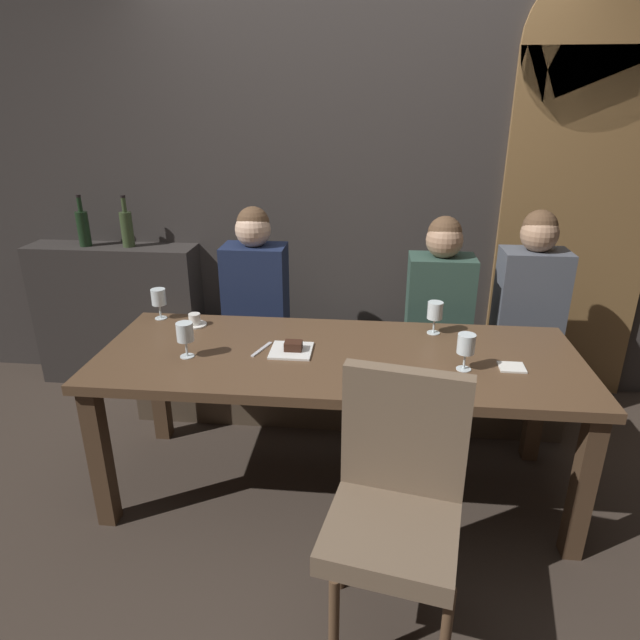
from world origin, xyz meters
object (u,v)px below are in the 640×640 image
(dining_table, at_px, (338,371))
(banquette_bench, at_px, (345,381))
(fork_on_table, at_px, (262,349))
(diner_redhead, at_px, (255,282))
(dessert_plate, at_px, (292,349))
(wine_glass_end_right, at_px, (435,312))
(wine_bottle_dark_red, at_px, (83,227))
(wine_glass_near_right, at_px, (185,333))
(chair_near_side, at_px, (397,493))
(diner_far_end, at_px, (531,289))
(diner_bearded, at_px, (440,291))
(wine_bottle_pale_label, at_px, (127,228))
(espresso_cup, at_px, (195,321))
(wine_glass_far_left, at_px, (466,345))
(wine_glass_end_left, at_px, (159,298))

(dining_table, height_order, banquette_bench, dining_table)
(banquette_bench, height_order, fork_on_table, fork_on_table)
(diner_redhead, relative_size, dessert_plate, 4.35)
(wine_glass_end_right, height_order, fork_on_table, wine_glass_end_right)
(dessert_plate, distance_m, fork_on_table, 0.14)
(wine_bottle_dark_red, height_order, wine_glass_near_right, wine_bottle_dark_red)
(fork_on_table, bearing_deg, chair_near_side, -30.74)
(wine_glass_near_right, bearing_deg, wine_bottle_dark_red, 132.47)
(wine_glass_near_right, height_order, fork_on_table, wine_glass_near_right)
(banquette_bench, xyz_separation_m, diner_far_end, (1.03, 0.03, 0.62))
(diner_bearded, bearing_deg, wine_glass_end_right, -99.60)
(diner_bearded, bearing_deg, wine_bottle_pale_label, 169.91)
(wine_bottle_dark_red, xyz_separation_m, wine_bottle_pale_label, (0.28, 0.01, 0.00))
(diner_far_end, relative_size, espresso_cup, 6.94)
(diner_bearded, distance_m, fork_on_table, 1.12)
(dessert_plate, bearing_deg, chair_near_side, -57.17)
(diner_far_end, xyz_separation_m, wine_bottle_pale_label, (-2.45, 0.30, 0.23))
(diner_redhead, distance_m, wine_glass_far_left, 1.35)
(wine_glass_near_right, bearing_deg, wine_glass_end_left, 123.30)
(dining_table, distance_m, chair_near_side, 0.77)
(diner_redhead, height_order, wine_glass_near_right, diner_redhead)
(diner_redhead, xyz_separation_m, wine_glass_far_left, (1.08, -0.81, 0.02))
(diner_redhead, relative_size, diner_far_end, 0.99)
(wine_bottle_pale_label, bearing_deg, banquette_bench, -13.08)
(wine_glass_near_right, xyz_separation_m, dessert_plate, (0.46, 0.10, -0.10))
(dining_table, bearing_deg, wine_glass_end_right, 32.02)
(dessert_plate, bearing_deg, diner_redhead, 114.27)
(wine_glass_far_left, xyz_separation_m, wine_glass_end_left, (-1.52, 0.45, -0.00))
(diner_bearded, height_order, wine_bottle_dark_red, wine_bottle_dark_red)
(wine_glass_end_left, bearing_deg, chair_near_side, -41.06)
(wine_glass_end_right, bearing_deg, fork_on_table, -161.02)
(dining_table, distance_m, diner_redhead, 0.91)
(diner_far_end, relative_size, fork_on_table, 4.90)
(dining_table, xyz_separation_m, diner_redhead, (-0.53, 0.71, 0.19))
(dining_table, height_order, wine_glass_end_left, wine_glass_end_left)
(wine_glass_end_left, bearing_deg, dining_table, -19.54)
(wine_glass_far_left, bearing_deg, wine_glass_near_right, 179.68)
(diner_far_end, bearing_deg, dining_table, -144.71)
(banquette_bench, xyz_separation_m, diner_redhead, (-0.53, 0.01, 0.61))
(chair_near_side, distance_m, wine_bottle_pale_label, 2.47)
(diner_redhead, distance_m, wine_glass_end_right, 1.07)
(wine_glass_far_left, relative_size, espresso_cup, 1.37)
(chair_near_side, height_order, wine_bottle_dark_red, wine_bottle_dark_red)
(wine_glass_near_right, bearing_deg, diner_far_end, 25.85)
(chair_near_side, relative_size, wine_glass_end_right, 5.98)
(espresso_cup, bearing_deg, fork_on_table, -33.05)
(wine_glass_far_left, bearing_deg, espresso_cup, 164.08)
(banquette_bench, distance_m, chair_near_side, 1.48)
(wine_bottle_pale_label, distance_m, espresso_cup, 1.05)
(diner_redhead, bearing_deg, diner_bearded, -1.29)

